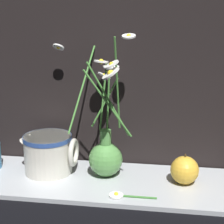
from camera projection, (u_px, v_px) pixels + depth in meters
name	position (u px, v px, depth m)	size (l,w,h in m)	color
ground_plane	(115.00, 185.00, 1.01)	(6.00, 6.00, 0.00)	black
shelf	(116.00, 183.00, 1.01)	(0.90, 0.25, 0.01)	#B2B7BC
vase_with_flowers	(106.00, 151.00, 1.02)	(0.23, 0.23, 0.39)	#59994C
ceramic_pitcher	(49.00, 152.00, 1.05)	(0.16, 0.14, 0.12)	beige
orange_fruit	(185.00, 170.00, 0.98)	(0.07, 0.07, 0.08)	gold
loose_daisy	(122.00, 196.00, 0.92)	(0.12, 0.04, 0.01)	#3D7A33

